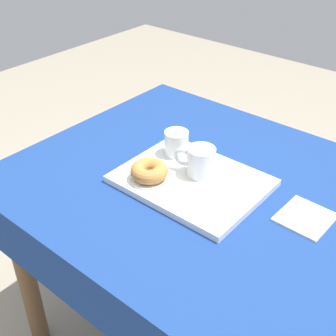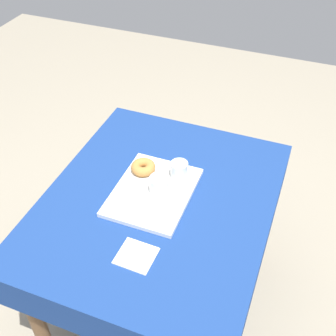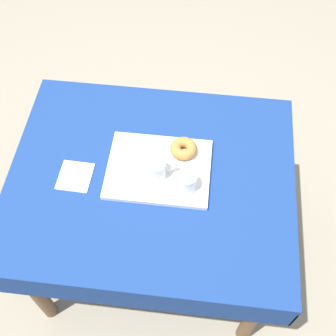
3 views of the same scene
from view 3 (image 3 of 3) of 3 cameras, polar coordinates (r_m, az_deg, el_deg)
name	(u,v)px [view 3 (image 3 of 3)]	position (r m, az deg, el deg)	size (l,w,h in m)	color
ground_plane	(155,251)	(2.40, -1.62, -10.61)	(6.00, 6.00, 0.00)	gray
dining_table	(152,190)	(1.83, -2.10, -2.90)	(1.12, 0.93, 0.75)	navy
serving_tray	(159,169)	(1.74, -1.20, -0.14)	(0.40, 0.31, 0.02)	white
tea_mug_left	(156,168)	(1.69, -1.51, 0.03)	(0.12, 0.08, 0.09)	white
water_glass_near	(187,182)	(1.66, 2.44, -1.80)	(0.07, 0.07, 0.08)	white
donut_plate_left	(183,152)	(1.77, 1.98, 2.04)	(0.11, 0.11, 0.01)	white
sugar_donut_left	(183,149)	(1.75, 2.00, 2.51)	(0.11, 0.11, 0.04)	#BC7F3D
paper_napkin	(75,176)	(1.77, -11.83, -1.06)	(0.13, 0.13, 0.01)	white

